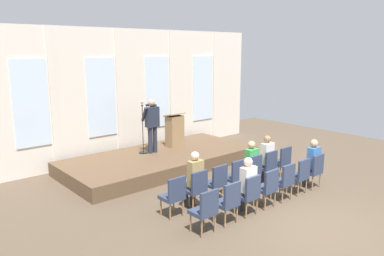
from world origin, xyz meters
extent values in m
plane|color=brown|center=(0.00, 0.00, 0.00)|extent=(18.01, 18.01, 0.00)
cube|color=silver|center=(0.00, 6.93, 2.16)|extent=(10.97, 0.10, 4.31)
cube|color=silver|center=(-3.29, 6.87, 2.14)|extent=(0.99, 0.04, 2.50)
cube|color=silver|center=(-2.64, 6.87, 2.16)|extent=(0.20, 0.08, 4.31)
cube|color=silver|center=(-1.10, 6.87, 2.14)|extent=(0.99, 0.04, 2.50)
cube|color=silver|center=(-0.45, 6.87, 2.16)|extent=(0.20, 0.08, 4.31)
cube|color=silver|center=(1.10, 6.87, 2.14)|extent=(0.99, 0.04, 2.50)
cube|color=silver|center=(1.74, 6.87, 2.16)|extent=(0.20, 0.08, 4.31)
cube|color=silver|center=(3.29, 6.87, 2.14)|extent=(0.99, 0.04, 2.50)
cube|color=silver|center=(3.94, 6.87, 2.16)|extent=(0.20, 0.08, 4.31)
cube|color=brown|center=(0.00, 5.23, 0.21)|extent=(6.07, 2.80, 0.41)
cylinder|color=#232838|center=(-0.19, 5.50, 0.83)|extent=(0.14, 0.14, 0.84)
cylinder|color=#232838|center=(-0.01, 5.50, 0.83)|extent=(0.14, 0.14, 0.84)
cube|color=#232838|center=(-0.10, 5.50, 1.57)|extent=(0.42, 0.22, 0.63)
cube|color=#B28C19|center=(-0.10, 5.61, 1.64)|extent=(0.06, 0.01, 0.38)
sphere|color=tan|center=(-0.10, 5.51, 2.02)|extent=(0.21, 0.21, 0.21)
cylinder|color=#232838|center=(-0.34, 5.58, 1.66)|extent=(0.09, 0.28, 0.45)
cylinder|color=#232838|center=(0.04, 5.63, 1.89)|extent=(0.15, 0.36, 0.15)
cylinder|color=#232838|center=(-0.01, 5.76, 1.92)|extent=(0.11, 0.34, 0.15)
sphere|color=tan|center=(-0.12, 6.03, 1.97)|extent=(0.10, 0.10, 0.10)
cylinder|color=black|center=(-0.35, 5.67, 0.43)|extent=(0.28, 0.28, 0.03)
cylinder|color=black|center=(-0.35, 5.67, 1.17)|extent=(0.02, 0.02, 1.45)
sphere|color=#262626|center=(-0.35, 5.67, 1.93)|extent=(0.07, 0.07, 0.07)
cube|color=#93724C|center=(0.91, 5.66, 0.94)|extent=(0.52, 0.40, 1.05)
cube|color=#93724C|center=(0.91, 5.68, 1.50)|extent=(0.60, 0.48, 0.14)
cylinder|color=olive|center=(-1.78, 2.29, 0.20)|extent=(0.04, 0.04, 0.40)
cylinder|color=olive|center=(-2.14, 2.29, 0.20)|extent=(0.04, 0.04, 0.40)
cylinder|color=olive|center=(-1.78, 1.95, 0.20)|extent=(0.04, 0.04, 0.40)
cylinder|color=olive|center=(-2.14, 1.95, 0.20)|extent=(0.04, 0.04, 0.40)
cube|color=#2D3851|center=(-1.96, 2.12, 0.44)|extent=(0.46, 0.44, 0.08)
cube|color=#2D3851|center=(-1.96, 1.93, 0.71)|extent=(0.46, 0.06, 0.46)
cylinder|color=olive|center=(-1.13, 2.29, 0.20)|extent=(0.04, 0.04, 0.40)
cylinder|color=olive|center=(-1.49, 2.29, 0.20)|extent=(0.04, 0.04, 0.40)
cylinder|color=olive|center=(-1.13, 1.95, 0.20)|extent=(0.04, 0.04, 0.40)
cylinder|color=olive|center=(-1.49, 1.95, 0.20)|extent=(0.04, 0.04, 0.40)
cube|color=#2D3851|center=(-1.31, 2.12, 0.44)|extent=(0.46, 0.44, 0.08)
cube|color=#2D3851|center=(-1.31, 1.93, 0.71)|extent=(0.46, 0.06, 0.46)
cylinder|color=#2D2D33|center=(-1.40, 2.30, 0.22)|extent=(0.10, 0.10, 0.44)
cylinder|color=#2D2D33|center=(-1.22, 2.30, 0.22)|extent=(0.10, 0.10, 0.44)
cube|color=#2D2D33|center=(-1.31, 2.18, 0.50)|extent=(0.34, 0.36, 0.12)
cube|color=#997F4C|center=(-1.31, 2.07, 0.86)|extent=(0.36, 0.20, 0.60)
sphere|color=beige|center=(-1.31, 2.09, 1.27)|extent=(0.20, 0.20, 0.20)
cylinder|color=olive|center=(-0.47, 2.29, 0.20)|extent=(0.04, 0.04, 0.40)
cylinder|color=olive|center=(-0.83, 2.29, 0.20)|extent=(0.04, 0.04, 0.40)
cylinder|color=olive|center=(-0.47, 1.95, 0.20)|extent=(0.04, 0.04, 0.40)
cylinder|color=olive|center=(-0.83, 1.95, 0.20)|extent=(0.04, 0.04, 0.40)
cube|color=#2D3851|center=(-0.65, 2.12, 0.44)|extent=(0.46, 0.44, 0.08)
cube|color=#2D3851|center=(-0.65, 1.93, 0.71)|extent=(0.46, 0.06, 0.46)
cylinder|color=olive|center=(0.18, 2.29, 0.20)|extent=(0.04, 0.04, 0.40)
cylinder|color=olive|center=(-0.18, 2.29, 0.20)|extent=(0.04, 0.04, 0.40)
cylinder|color=olive|center=(0.18, 1.95, 0.20)|extent=(0.04, 0.04, 0.40)
cylinder|color=olive|center=(-0.18, 1.95, 0.20)|extent=(0.04, 0.04, 0.40)
cube|color=#2D3851|center=(0.00, 2.12, 0.44)|extent=(0.46, 0.44, 0.08)
cube|color=#2D3851|center=(0.00, 1.93, 0.71)|extent=(0.46, 0.06, 0.46)
cylinder|color=olive|center=(0.83, 2.29, 0.20)|extent=(0.04, 0.04, 0.40)
cylinder|color=olive|center=(0.47, 2.29, 0.20)|extent=(0.04, 0.04, 0.40)
cylinder|color=olive|center=(0.83, 1.95, 0.20)|extent=(0.04, 0.04, 0.40)
cylinder|color=olive|center=(0.47, 1.95, 0.20)|extent=(0.04, 0.04, 0.40)
cube|color=#2D3851|center=(0.65, 2.12, 0.44)|extent=(0.46, 0.44, 0.08)
cube|color=#2D3851|center=(0.65, 1.93, 0.71)|extent=(0.46, 0.06, 0.46)
cylinder|color=#2D2D33|center=(0.56, 2.30, 0.22)|extent=(0.10, 0.10, 0.44)
cylinder|color=#2D2D33|center=(0.74, 2.30, 0.22)|extent=(0.10, 0.10, 0.44)
cube|color=#2D2D33|center=(0.65, 2.18, 0.50)|extent=(0.34, 0.36, 0.12)
cube|color=green|center=(0.65, 2.07, 0.83)|extent=(0.36, 0.20, 0.54)
sphere|color=tan|center=(0.65, 2.09, 1.21)|extent=(0.20, 0.20, 0.20)
cylinder|color=olive|center=(1.49, 2.29, 0.20)|extent=(0.04, 0.04, 0.40)
cylinder|color=olive|center=(1.13, 2.29, 0.20)|extent=(0.04, 0.04, 0.40)
cylinder|color=olive|center=(1.49, 1.95, 0.20)|extent=(0.04, 0.04, 0.40)
cylinder|color=olive|center=(1.13, 1.95, 0.20)|extent=(0.04, 0.04, 0.40)
cube|color=#2D3851|center=(1.31, 2.12, 0.44)|extent=(0.46, 0.44, 0.08)
cube|color=#2D3851|center=(1.31, 1.93, 0.71)|extent=(0.46, 0.06, 0.46)
cylinder|color=#2D2D33|center=(1.22, 2.30, 0.22)|extent=(0.10, 0.10, 0.44)
cylinder|color=#2D2D33|center=(1.40, 2.30, 0.22)|extent=(0.10, 0.10, 0.44)
cube|color=#2D2D33|center=(1.31, 2.18, 0.50)|extent=(0.34, 0.36, 0.12)
cube|color=silver|center=(1.31, 2.07, 0.85)|extent=(0.36, 0.20, 0.59)
sphere|color=#8C6647|center=(1.31, 2.09, 1.26)|extent=(0.20, 0.20, 0.20)
cylinder|color=olive|center=(2.14, 2.29, 0.20)|extent=(0.04, 0.04, 0.40)
cylinder|color=olive|center=(1.78, 2.29, 0.20)|extent=(0.04, 0.04, 0.40)
cylinder|color=olive|center=(2.14, 1.95, 0.20)|extent=(0.04, 0.04, 0.40)
cylinder|color=olive|center=(1.78, 1.95, 0.20)|extent=(0.04, 0.04, 0.40)
cube|color=#2D3851|center=(1.96, 2.12, 0.44)|extent=(0.46, 0.44, 0.08)
cube|color=#2D3851|center=(1.96, 1.93, 0.71)|extent=(0.46, 0.06, 0.46)
cylinder|color=olive|center=(-1.78, 1.27, 0.20)|extent=(0.04, 0.04, 0.40)
cylinder|color=olive|center=(-2.14, 1.27, 0.20)|extent=(0.04, 0.04, 0.40)
cylinder|color=olive|center=(-1.78, 0.93, 0.20)|extent=(0.04, 0.04, 0.40)
cylinder|color=olive|center=(-2.14, 0.93, 0.20)|extent=(0.04, 0.04, 0.40)
cube|color=#2D3851|center=(-1.96, 1.10, 0.44)|extent=(0.46, 0.44, 0.08)
cube|color=#2D3851|center=(-1.96, 0.91, 0.71)|extent=(0.46, 0.06, 0.46)
cylinder|color=olive|center=(-1.13, 1.27, 0.20)|extent=(0.04, 0.04, 0.40)
cylinder|color=olive|center=(-1.49, 1.27, 0.20)|extent=(0.04, 0.04, 0.40)
cylinder|color=olive|center=(-1.13, 0.93, 0.20)|extent=(0.04, 0.04, 0.40)
cylinder|color=olive|center=(-1.49, 0.93, 0.20)|extent=(0.04, 0.04, 0.40)
cube|color=#2D3851|center=(-1.31, 1.10, 0.44)|extent=(0.46, 0.44, 0.08)
cube|color=#2D3851|center=(-1.31, 0.91, 0.71)|extent=(0.46, 0.06, 0.46)
cylinder|color=olive|center=(-0.47, 1.27, 0.20)|extent=(0.04, 0.04, 0.40)
cylinder|color=olive|center=(-0.83, 1.27, 0.20)|extent=(0.04, 0.04, 0.40)
cylinder|color=olive|center=(-0.47, 0.93, 0.20)|extent=(0.04, 0.04, 0.40)
cylinder|color=olive|center=(-0.83, 0.93, 0.20)|extent=(0.04, 0.04, 0.40)
cube|color=#2D3851|center=(-0.65, 1.10, 0.44)|extent=(0.46, 0.44, 0.08)
cube|color=#2D3851|center=(-0.65, 0.91, 0.71)|extent=(0.46, 0.06, 0.46)
cylinder|color=#2D2D33|center=(-0.74, 1.28, 0.22)|extent=(0.10, 0.10, 0.44)
cylinder|color=#2D2D33|center=(-0.56, 1.28, 0.22)|extent=(0.10, 0.10, 0.44)
cube|color=#2D2D33|center=(-0.65, 1.16, 0.50)|extent=(0.34, 0.36, 0.12)
cube|color=silver|center=(-0.65, 1.05, 0.84)|extent=(0.36, 0.20, 0.57)
sphere|color=beige|center=(-0.65, 1.07, 1.24)|extent=(0.20, 0.20, 0.20)
cylinder|color=olive|center=(0.18, 1.27, 0.20)|extent=(0.04, 0.04, 0.40)
cylinder|color=olive|center=(-0.18, 1.27, 0.20)|extent=(0.04, 0.04, 0.40)
cylinder|color=olive|center=(0.18, 0.93, 0.20)|extent=(0.04, 0.04, 0.40)
cylinder|color=olive|center=(-0.18, 0.93, 0.20)|extent=(0.04, 0.04, 0.40)
cube|color=#2D3851|center=(0.00, 1.10, 0.44)|extent=(0.46, 0.44, 0.08)
cube|color=#2D3851|center=(0.00, 0.91, 0.71)|extent=(0.46, 0.06, 0.46)
cylinder|color=olive|center=(0.83, 1.27, 0.20)|extent=(0.04, 0.04, 0.40)
cylinder|color=olive|center=(0.47, 1.27, 0.20)|extent=(0.04, 0.04, 0.40)
cylinder|color=olive|center=(0.83, 0.93, 0.20)|extent=(0.04, 0.04, 0.40)
cylinder|color=olive|center=(0.47, 0.93, 0.20)|extent=(0.04, 0.04, 0.40)
cube|color=#2D3851|center=(0.65, 1.10, 0.44)|extent=(0.46, 0.44, 0.08)
cube|color=#2D3851|center=(0.65, 0.91, 0.71)|extent=(0.46, 0.06, 0.46)
cylinder|color=olive|center=(1.49, 1.27, 0.20)|extent=(0.04, 0.04, 0.40)
cylinder|color=olive|center=(1.13, 1.27, 0.20)|extent=(0.04, 0.04, 0.40)
cylinder|color=olive|center=(1.49, 0.93, 0.20)|extent=(0.04, 0.04, 0.40)
cylinder|color=olive|center=(1.13, 0.93, 0.20)|extent=(0.04, 0.04, 0.40)
cube|color=#2D3851|center=(1.31, 1.10, 0.44)|extent=(0.46, 0.44, 0.08)
cube|color=#2D3851|center=(1.31, 0.91, 0.71)|extent=(0.46, 0.06, 0.46)
cylinder|color=olive|center=(2.14, 1.27, 0.20)|extent=(0.04, 0.04, 0.40)
cylinder|color=olive|center=(1.78, 1.27, 0.20)|extent=(0.04, 0.04, 0.40)
cylinder|color=olive|center=(2.14, 0.93, 0.20)|extent=(0.04, 0.04, 0.40)
cylinder|color=olive|center=(1.78, 0.93, 0.20)|extent=(0.04, 0.04, 0.40)
cube|color=#2D3851|center=(1.96, 1.10, 0.44)|extent=(0.46, 0.44, 0.08)
cube|color=#2D3851|center=(1.96, 0.91, 0.71)|extent=(0.46, 0.06, 0.46)
cylinder|color=#2D2D33|center=(1.87, 1.28, 0.22)|extent=(0.10, 0.10, 0.44)
cylinder|color=#2D2D33|center=(2.05, 1.28, 0.22)|extent=(0.10, 0.10, 0.44)
cube|color=#2D2D33|center=(1.96, 1.16, 0.50)|extent=(0.34, 0.36, 0.12)
cube|color=#3366A5|center=(1.96, 1.05, 0.84)|extent=(0.36, 0.20, 0.56)
sphere|color=tan|center=(1.96, 1.07, 1.23)|extent=(0.20, 0.20, 0.20)
camera|label=1|loc=(-6.76, -4.14, 3.65)|focal=35.47mm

